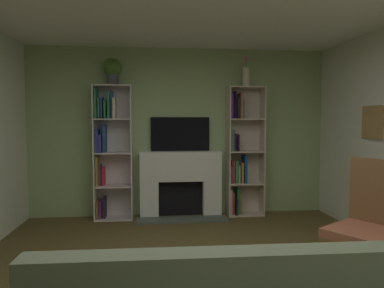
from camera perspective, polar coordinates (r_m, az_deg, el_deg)
wall_back_accent at (r=5.71m, az=-1.95°, el=1.90°), size 4.81×0.06×2.64m
fireplace at (r=5.63m, az=-1.82°, el=-6.06°), size 1.37×0.54×1.03m
tv at (r=5.65m, az=-1.91°, el=1.61°), size 0.93×0.06×0.53m
bookshelf_left at (r=5.59m, az=-13.08°, el=-0.68°), size 0.57×0.33×2.04m
bookshelf_right at (r=5.74m, az=7.77°, el=-1.56°), size 0.57×0.31×2.04m
potted_plant at (r=5.59m, az=-12.62°, el=11.49°), size 0.27×0.27×0.40m
vase_with_flowers at (r=5.74m, az=8.64°, el=10.74°), size 0.11×0.11×0.48m
armchair at (r=3.69m, az=27.34°, el=-11.26°), size 0.86×0.88×1.14m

